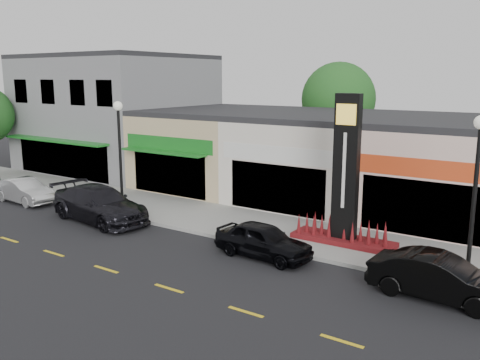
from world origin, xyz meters
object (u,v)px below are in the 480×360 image
at_px(lamp_east_near, 476,184).
at_px(car_dark_sedan, 100,204).
at_px(car_black_conv, 440,278).
at_px(lamp_west_near, 120,146).
at_px(car_white_van, 24,191).
at_px(pylon_sign, 345,191).
at_px(car_black_sedan, 263,240).

distance_m(lamp_east_near, car_dark_sedan, 16.35).
relative_size(lamp_east_near, car_black_conv, 1.28).
height_order(lamp_west_near, lamp_east_near, same).
relative_size(lamp_west_near, car_black_conv, 1.28).
bearing_deg(car_white_van, pylon_sign, -77.87).
xyz_separation_m(lamp_west_near, car_black_sedan, (8.99, -1.25, -2.81)).
bearing_deg(car_dark_sedan, car_black_sedan, -82.24).
height_order(car_dark_sedan, car_black_conv, car_dark_sedan).
bearing_deg(pylon_sign, lamp_west_near, -171.23).
bearing_deg(car_black_sedan, car_dark_sedan, 94.32).
relative_size(car_white_van, car_black_sedan, 1.03).
height_order(car_black_sedan, car_black_conv, car_black_conv).
xyz_separation_m(lamp_west_near, car_black_conv, (15.46, -1.42, -2.77)).
bearing_deg(car_black_conv, car_black_sedan, 91.05).
xyz_separation_m(car_dark_sedan, car_black_sedan, (9.07, 0.12, -0.16)).
bearing_deg(car_black_conv, lamp_east_near, -18.36).
height_order(lamp_east_near, car_dark_sedan, lamp_east_near).
xyz_separation_m(car_black_sedan, car_black_conv, (6.47, -0.17, 0.04)).
xyz_separation_m(lamp_east_near, pylon_sign, (-5.00, 1.70, -1.20)).
bearing_deg(car_black_sedan, car_white_van, 93.54).
bearing_deg(car_dark_sedan, pylon_sign, -67.49).
distance_m(pylon_sign, car_white_van, 17.65).
height_order(lamp_east_near, pylon_sign, pylon_sign).
distance_m(lamp_west_near, car_dark_sedan, 2.99).
bearing_deg(pylon_sign, car_dark_sedan, -164.52).
bearing_deg(car_white_van, lamp_west_near, -76.40).
bearing_deg(car_dark_sedan, car_white_van, 95.84).
xyz_separation_m(pylon_sign, car_black_conv, (4.46, -3.12, -1.57)).
bearing_deg(car_black_conv, car_white_van, 92.04).
bearing_deg(lamp_east_near, lamp_west_near, 180.00).
xyz_separation_m(car_dark_sedan, car_black_conv, (15.53, -0.05, -0.12)).
height_order(lamp_east_near, car_white_van, lamp_east_near).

